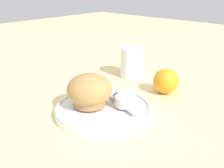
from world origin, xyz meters
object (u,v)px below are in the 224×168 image
(muffin, at_px, (90,91))
(butter_knife, at_px, (119,101))
(juice_glass, at_px, (132,62))
(orange_fruit, at_px, (166,81))

(muffin, height_order, butter_knife, muffin)
(butter_knife, bearing_deg, juice_glass, 139.75)
(muffin, relative_size, orange_fruit, 1.51)
(butter_knife, xyz_separation_m, juice_glass, (-0.12, 0.20, 0.03))
(butter_knife, relative_size, orange_fruit, 2.15)
(orange_fruit, bearing_deg, butter_knife, -102.09)
(orange_fruit, xyz_separation_m, juice_glass, (-0.15, 0.04, 0.01))
(butter_knife, relative_size, juice_glass, 1.56)
(juice_glass, bearing_deg, orange_fruit, -15.29)
(butter_knife, height_order, orange_fruit, orange_fruit)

